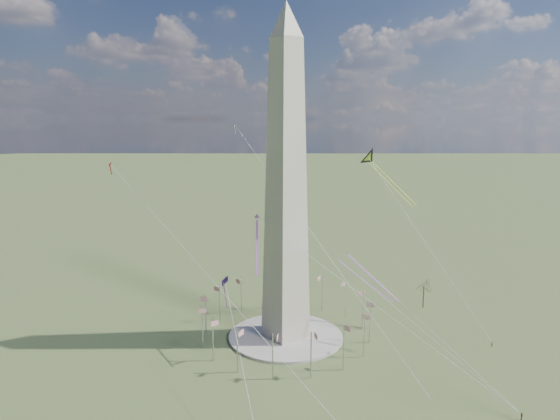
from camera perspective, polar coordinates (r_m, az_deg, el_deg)
ground at (r=162.75m, az=0.65°, el=-14.34°), size 2000.00×2000.00×0.00m
plaza at (r=162.58m, az=0.65°, el=-14.21°), size 36.00×36.00×0.80m
washington_monument at (r=149.22m, az=0.69°, el=2.63°), size 15.56×15.56×100.00m
flagpole_ring at (r=159.85m, az=0.66°, el=-11.97°), size 54.40×54.40×13.00m
tree_near at (r=190.40m, az=16.14°, el=-8.30°), size 6.76×6.76×11.83m
person_east at (r=169.04m, az=23.06°, el=-13.94°), size 0.62×0.43×1.63m
person_centre at (r=135.44m, az=25.89°, el=-20.46°), size 1.16×0.81×1.83m
kite_delta_black at (r=178.07m, az=10.34°, el=5.60°), size 8.26×22.03×18.20m
kite_diamond_purple at (r=140.53m, az=-6.31°, el=-8.44°), size 2.54×3.41×9.94m
kite_streamer_left at (r=155.10m, az=9.73°, el=-6.85°), size 5.83×18.06×12.63m
kite_streamer_mid at (r=146.01m, az=-2.64°, el=-3.11°), size 11.98×16.82×13.42m
kite_streamer_right at (r=169.83m, az=8.80°, el=-7.31°), size 10.63×17.77×13.52m
kite_small_red at (r=162.12m, az=-18.83°, el=4.85°), size 1.33×1.93×4.06m
kite_small_white at (r=196.55m, az=-5.18°, el=9.53°), size 1.34×1.91×3.97m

